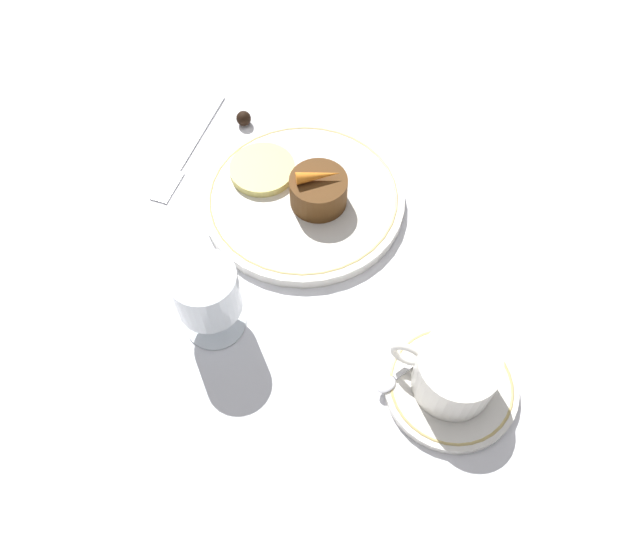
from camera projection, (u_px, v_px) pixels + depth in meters
ground_plane at (279, 235)px, 0.72m from camera, size 3.00×3.00×0.00m
dinner_plate at (304, 199)px, 0.74m from camera, size 0.24×0.24×0.01m
saucer at (451, 386)px, 0.62m from camera, size 0.13×0.13×0.01m
coffee_cup at (455, 373)px, 0.59m from camera, size 0.11×0.08×0.05m
spoon at (411, 366)px, 0.63m from camera, size 0.07×0.10×0.00m
wine_glass at (207, 295)px, 0.61m from camera, size 0.07×0.07×0.10m
fork at (184, 158)px, 0.78m from camera, size 0.03×0.19×0.01m
dessert_cake at (318, 191)px, 0.72m from camera, size 0.07×0.07×0.04m
carrot_garnish at (318, 176)px, 0.69m from camera, size 0.05×0.04×0.01m
pineapple_slice at (262, 169)px, 0.75m from camera, size 0.08×0.08×0.01m
chocolate_truffle at (244, 118)px, 0.81m from camera, size 0.02×0.02×0.02m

